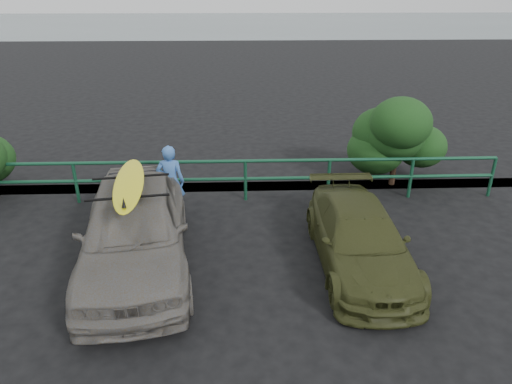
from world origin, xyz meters
TOP-DOWN VIEW (x-y plane):
  - ground at (0.00, 0.00)m, footprint 80.00×80.00m
  - ocean at (0.00, 60.00)m, footprint 200.00×200.00m
  - guardrail at (0.00, 5.00)m, footprint 14.00×0.08m
  - shrub_left at (-4.80, 5.40)m, footprint 3.20×2.40m
  - shrub_right at (5.00, 5.50)m, footprint 3.20×2.40m
  - sedan at (-1.03, 2.22)m, footprint 2.51×4.86m
  - olive_vehicle at (3.03, 2.10)m, footprint 1.57×3.83m
  - man at (-0.65, 4.22)m, footprint 0.62×0.42m
  - roof_rack at (-1.03, 2.22)m, footprint 1.47×1.13m
  - surfboard at (-1.03, 2.22)m, footprint 0.84×2.46m

SIDE VIEW (x-z plane):
  - ground at x=0.00m, z-range 0.00..0.00m
  - ocean at x=0.00m, z-range 0.00..0.00m
  - guardrail at x=0.00m, z-range 0.00..1.04m
  - olive_vehicle at x=3.03m, z-range 0.00..1.11m
  - sedan at x=-1.03m, z-range 0.00..1.58m
  - man at x=-0.65m, z-range 0.00..1.67m
  - shrub_left at x=-4.80m, z-range 0.00..2.35m
  - shrub_right at x=5.00m, z-range 0.00..2.53m
  - roof_rack at x=-1.03m, z-range 1.58..1.63m
  - surfboard at x=-1.03m, z-range 1.63..1.70m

